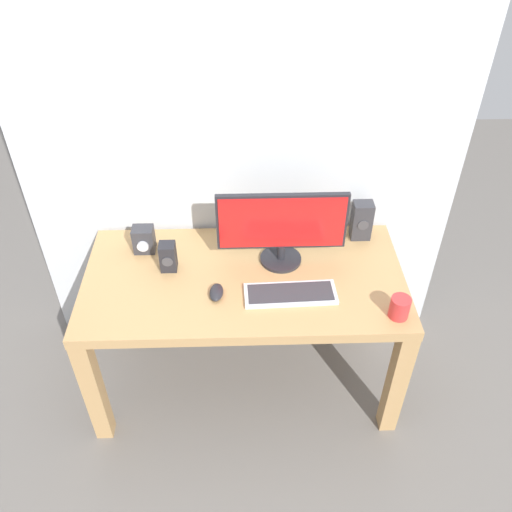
{
  "coord_description": "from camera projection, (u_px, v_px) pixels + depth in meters",
  "views": [
    {
      "loc": [
        -0.0,
        -1.81,
        2.36
      ],
      "look_at": [
        0.05,
        0.0,
        0.83
      ],
      "focal_mm": 37.61,
      "sensor_mm": 36.0,
      "label": 1
    }
  ],
  "objects": [
    {
      "name": "keyboard_primary",
      "position": [
        291.0,
        294.0,
        2.34
      ],
      "size": [
        0.41,
        0.16,
        0.02
      ],
      "color": "silver",
      "rests_on": "desk"
    },
    {
      "name": "monitor",
      "position": [
        282.0,
        226.0,
        2.41
      ],
      "size": [
        0.59,
        0.19,
        0.36
      ],
      "color": "#232328",
      "rests_on": "desk"
    },
    {
      "name": "mouse",
      "position": [
        217.0,
        292.0,
        2.34
      ],
      "size": [
        0.07,
        0.11,
        0.03
      ],
      "primitive_type": "ellipsoid",
      "rotation": [
        0.0,
        0.0,
        -0.07
      ],
      "color": "#232328",
      "rests_on": "desk"
    },
    {
      "name": "wall_back",
      "position": [
        241.0,
        72.0,
        2.24
      ],
      "size": [
        2.11,
        0.04,
        3.0
      ],
      "primitive_type": "cube",
      "color": "silver",
      "rests_on": "ground_plane"
    },
    {
      "name": "speaker_left",
      "position": [
        169.0,
        257.0,
        2.44
      ],
      "size": [
        0.07,
        0.07,
        0.14
      ],
      "color": "#232328",
      "rests_on": "desk"
    },
    {
      "name": "audio_controller",
      "position": [
        144.0,
        240.0,
        2.54
      ],
      "size": [
        0.1,
        0.09,
        0.13
      ],
      "color": "#333338",
      "rests_on": "desk"
    },
    {
      "name": "coffee_mug",
      "position": [
        400.0,
        307.0,
        2.22
      ],
      "size": [
        0.08,
        0.08,
        0.1
      ],
      "primitive_type": "cylinder",
      "color": "red",
      "rests_on": "desk"
    },
    {
      "name": "ground_plane",
      "position": [
        246.0,
        374.0,
        2.9
      ],
      "size": [
        6.0,
        6.0,
        0.0
      ],
      "primitive_type": "plane",
      "color": "slate"
    },
    {
      "name": "speaker_right",
      "position": [
        362.0,
        220.0,
        2.6
      ],
      "size": [
        0.1,
        0.08,
        0.2
      ],
      "color": "#333338",
      "rests_on": "desk"
    },
    {
      "name": "desk",
      "position": [
        245.0,
        293.0,
        2.51
      ],
      "size": [
        1.46,
        0.73,
        0.71
      ],
      "color": "tan",
      "rests_on": "ground_plane"
    }
  ]
}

